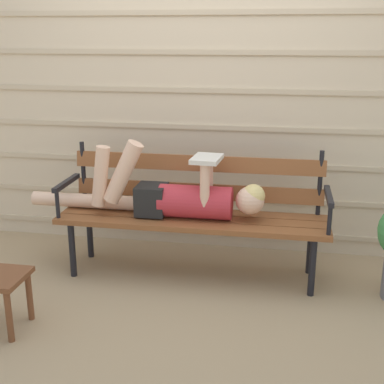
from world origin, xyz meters
The scene contains 4 objects.
ground_plane centered at (0.00, 0.00, 0.00)m, with size 12.00×12.00×0.00m, color tan.
house_siding centered at (0.00, 0.66, 1.23)m, with size 5.04×0.08×2.45m.
park_bench centered at (0.00, 0.15, 0.48)m, with size 1.84×0.45×0.88m.
reclining_person centered at (-0.12, 0.09, 0.58)m, with size 1.67×0.26×0.54m.
Camera 1 is at (0.58, -3.20, 1.62)m, focal length 48.67 mm.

